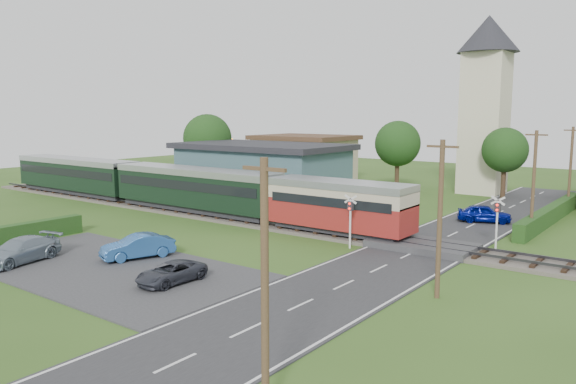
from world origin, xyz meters
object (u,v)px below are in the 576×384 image
Objects in this scene: house_west at (304,158)px; crossing_signal_near at (350,213)px; station_building at (261,171)px; crossing_signal_far at (497,215)px; car_park_silver at (20,250)px; train at (168,185)px; pedestrian_near at (284,201)px; car_park_blue at (138,246)px; equipment_hut at (156,181)px; car_park_dark at (171,273)px; pedestrian_far at (162,188)px; church_tower at (486,91)px; car_on_road at (484,213)px.

house_west reaches higher than crossing_signal_near.
station_building is 4.88× the size of crossing_signal_far.
crossing_signal_near is 18.64m from car_park_silver.
train is 10.43m from pedestrian_near.
pedestrian_near is at bearing 114.17° from car_park_blue.
equipment_hut is 9.92m from station_building.
car_park_blue is 1.12× the size of car_park_dark.
equipment_hut is 25.04m from crossing_signal_near.
house_west is at bearing 13.90° from pedestrian_far.
crossing_signal_far is 1.78× the size of pedestrian_near.
pedestrian_near is at bearing -1.00° from equipment_hut.
car_park_dark is (13.28, -22.75, -2.12)m from station_building.
equipment_hut reaches higher than car_park_dark.
car_park_dark is at bearing -40.82° from train.
crossing_signal_near is at bearing 69.51° from car_park_blue.
car_park_dark is at bearing -1.13° from car_park_blue.
church_tower is 11.14× the size of pedestrian_far.
car_park_dark is (21.28, -16.96, -1.17)m from equipment_hut.
car_on_road is at bearing -26.34° from house_west.
church_tower is 25.87m from pedestrian_near.
crossing_signal_near and crossing_signal_far have the same top height.
car_park_silver is at bearing -131.39° from pedestrian_far.
pedestrian_far is at bearing -13.71° from equipment_hut.
crossing_signal_far is (8.60, -23.61, -8.08)m from church_tower.
pedestrian_near is (-12.98, -7.53, 0.67)m from car_on_road.
pedestrian_near is at bearing 110.87° from car_park_dark.
house_west reaches higher than crossing_signal_far.
house_west is 2.81× the size of car_on_road.
car_park_dark is at bearing -122.57° from crossing_signal_far.
pedestrian_near is (12.33, -20.07, -1.42)m from house_west.
car_park_blue is (16.25, -14.96, -1.01)m from equipment_hut.
crossing_signal_far is at bearing 33.69° from crossing_signal_near.
car_park_blue is at bearing -69.13° from house_west.
church_tower is at bearing -24.26° from pedestrian_far.
car_on_road is (25.31, -12.53, -2.09)m from house_west.
car_on_road is 25.29m from car_park_blue.
equipment_hut is 1.38× the size of pedestrian_near.
car_park_dark is (18.28, -36.76, -2.22)m from house_west.
train reaches higher than car_park_dark.
crossing_signal_far reaches higher than pedestrian_near.
station_building is 25.56m from car_park_silver.
house_west is at bearing 131.43° from car_park_blue.
station_building is at bearing -29.26° from pedestrian_far.
church_tower is 3.85× the size of car_park_silver.
pedestrian_near is at bearing 68.03° from car_park_silver.
equipment_hut reaches higher than car_on_road.
crossing_signal_near reaches higher than pedestrian_far.
equipment_hut is 0.56× the size of car_park_silver.
train is 12.09× the size of car_park_dark.
car_park_blue is 5.41m from car_park_dark.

